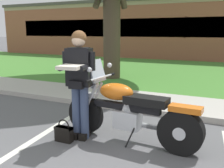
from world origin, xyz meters
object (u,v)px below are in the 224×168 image
(rider_person, at_px, (79,77))
(handbag, at_px, (64,133))
(motorcycle, at_px, (134,112))
(brick_building, at_px, (199,29))
(hedge_left, at_px, (189,49))

(rider_person, xyz_separation_m, handbag, (-0.16, -0.22, -0.86))
(motorcycle, bearing_deg, rider_person, -166.92)
(handbag, relative_size, brick_building, 0.01)
(motorcycle, xyz_separation_m, brick_building, (-1.34, 17.38, 1.36))
(handbag, height_order, brick_building, brick_building)
(hedge_left, bearing_deg, brick_building, 91.62)
(rider_person, xyz_separation_m, hedge_left, (-0.37, 12.63, -0.36))
(hedge_left, bearing_deg, rider_person, -88.34)
(brick_building, bearing_deg, rider_person, -88.35)
(handbag, bearing_deg, rider_person, 54.37)
(motorcycle, distance_m, rider_person, 1.00)
(hedge_left, relative_size, brick_building, 0.11)
(rider_person, height_order, brick_building, brick_building)
(rider_person, xyz_separation_m, brick_building, (-0.51, 17.57, 0.84))
(motorcycle, bearing_deg, handbag, -157.26)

